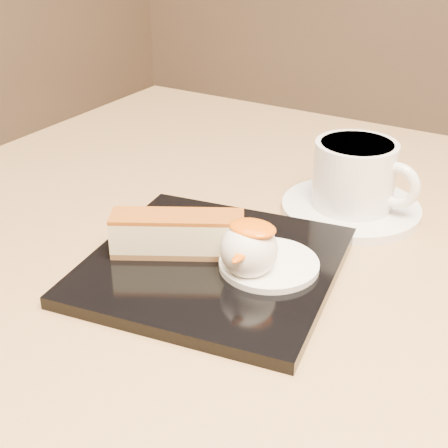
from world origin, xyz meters
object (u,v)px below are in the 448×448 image
Objects in this scene: table at (235,345)px; saucer at (351,208)px; coffee_cup at (356,174)px; ice_cream_scoop at (249,250)px; dessert_plate at (213,265)px; cheesecake at (178,234)px.

saucer reaches higher than table.
ice_cream_scoop is at bearing -93.36° from coffee_cup.
dessert_plate is at bearing -74.30° from table.
cheesecake is 0.21m from saucer.
cheesecake is at bearing -118.83° from saucer.
ice_cream_scoop is at bearing -28.95° from cheesecake.
coffee_cup is at bearing 45.68° from table.
dessert_plate is at bearing 172.87° from ice_cream_scoop.
coffee_cup reaches higher than cheesecake.
coffee_cup is at bearing 81.18° from ice_cream_scoop.
saucer is at bearing 46.44° from table.
table is 6.87× the size of coffee_cup.
cheesecake is at bearing -171.87° from dessert_plate.
dessert_plate is at bearing -20.82° from cheesecake.
saucer is at bearing -180.00° from coffee_cup.
table is 0.22m from ice_cream_scoop.
ice_cream_scoop is 0.19m from coffee_cup.
table is 15.89× the size of ice_cream_scoop.
ice_cream_scoop is at bearing -98.14° from saucer.
coffee_cup reaches higher than dessert_plate.
dessert_plate is (0.02, -0.08, 0.16)m from table.
ice_cream_scoop is 0.43× the size of coffee_cup.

